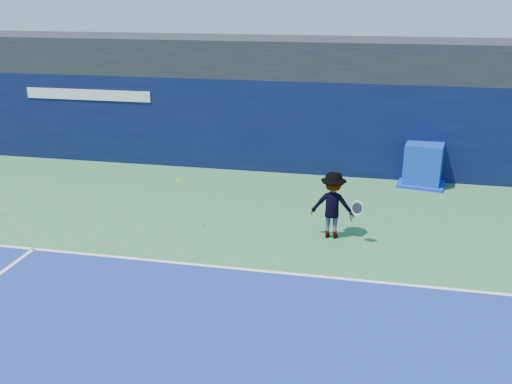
% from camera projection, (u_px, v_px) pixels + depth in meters
% --- Properties ---
extents(ground, '(80.00, 80.00, 0.00)m').
position_uv_depth(ground, '(203.00, 351.00, 9.51)').
color(ground, '#32703E').
rests_on(ground, ground).
extents(baseline, '(24.00, 0.10, 0.01)m').
position_uv_depth(baseline, '(243.00, 269.00, 12.27)').
color(baseline, white).
rests_on(baseline, ground).
extents(stadium_band, '(36.00, 3.00, 1.20)m').
position_uv_depth(stadium_band, '(300.00, 57.00, 18.92)').
color(stadium_band, black).
rests_on(stadium_band, back_wall_assembly).
extents(back_wall_assembly, '(36.00, 1.03, 3.00)m').
position_uv_depth(back_wall_assembly, '(294.00, 125.00, 18.70)').
color(back_wall_assembly, '#091033').
rests_on(back_wall_assembly, ground).
extents(equipment_cart, '(1.58, 1.58, 1.31)m').
position_uv_depth(equipment_cart, '(423.00, 165.00, 17.53)').
color(equipment_cart, '#0B2FA1').
rests_on(equipment_cart, ground).
extents(tennis_player, '(1.28, 0.71, 1.64)m').
position_uv_depth(tennis_player, '(333.00, 205.00, 13.66)').
color(tennis_player, silver).
rests_on(tennis_player, ground).
extents(tennis_ball, '(0.07, 0.07, 0.07)m').
position_uv_depth(tennis_ball, '(178.00, 181.00, 13.92)').
color(tennis_ball, '#D0D818').
rests_on(tennis_ball, ground).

